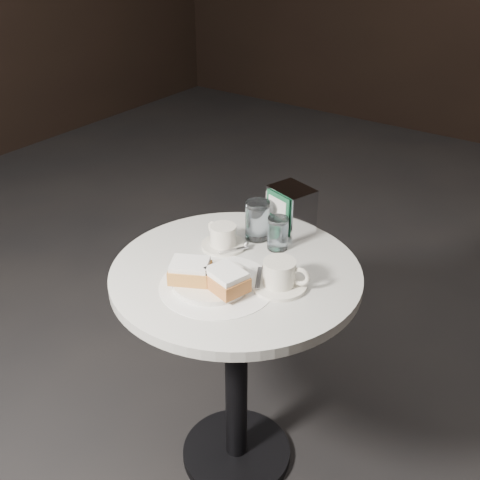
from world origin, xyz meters
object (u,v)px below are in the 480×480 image
(cafe_table, at_px, (236,326))
(coffee_cup_left, at_px, (223,237))
(water_glass_left, at_px, (257,221))
(coffee_cup_right, at_px, (280,276))
(beignet_plate, at_px, (209,278))
(water_glass_right, at_px, (278,234))
(napkin_dispenser, at_px, (291,210))

(cafe_table, distance_m, coffee_cup_left, 0.26)
(water_glass_left, bearing_deg, coffee_cup_right, -43.27)
(coffee_cup_right, xyz_separation_m, water_glass_left, (-0.20, 0.18, 0.02))
(cafe_table, xyz_separation_m, coffee_cup_left, (-0.11, 0.08, 0.23))
(beignet_plate, bearing_deg, cafe_table, 86.16)
(water_glass_right, bearing_deg, napkin_dispenser, 101.83)
(beignet_plate, bearing_deg, coffee_cup_right, 35.70)
(water_glass_left, relative_size, napkin_dispenser, 0.80)
(coffee_cup_right, bearing_deg, napkin_dispenser, 101.92)
(cafe_table, distance_m, coffee_cup_right, 0.27)
(beignet_plate, distance_m, napkin_dispenser, 0.39)
(beignet_plate, xyz_separation_m, coffee_cup_right, (0.15, 0.11, 0.01))
(coffee_cup_left, bearing_deg, beignet_plate, -45.99)
(cafe_table, height_order, water_glass_right, water_glass_right)
(cafe_table, bearing_deg, napkin_dispenser, 88.45)
(water_glass_left, bearing_deg, water_glass_right, -11.84)
(coffee_cup_right, height_order, water_glass_right, water_glass_right)
(water_glass_left, height_order, water_glass_right, water_glass_left)
(beignet_plate, distance_m, water_glass_left, 0.30)
(cafe_table, height_order, napkin_dispenser, napkin_dispenser)
(beignet_plate, xyz_separation_m, napkin_dispenser, (0.01, 0.38, 0.05))
(beignet_plate, height_order, water_glass_left, water_glass_left)
(water_glass_left, distance_m, water_glass_right, 0.09)
(coffee_cup_right, xyz_separation_m, napkin_dispenser, (-0.14, 0.28, 0.04))
(cafe_table, xyz_separation_m, water_glass_left, (-0.05, 0.18, 0.26))
(beignet_plate, height_order, coffee_cup_left, beignet_plate)
(cafe_table, relative_size, coffee_cup_left, 4.53)
(coffee_cup_left, bearing_deg, water_glass_right, 48.79)
(cafe_table, xyz_separation_m, water_glass_right, (0.03, 0.17, 0.25))
(beignet_plate, distance_m, water_glass_right, 0.28)
(water_glass_right, height_order, napkin_dispenser, napkin_dispenser)
(coffee_cup_left, xyz_separation_m, water_glass_right, (0.14, 0.08, 0.02))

